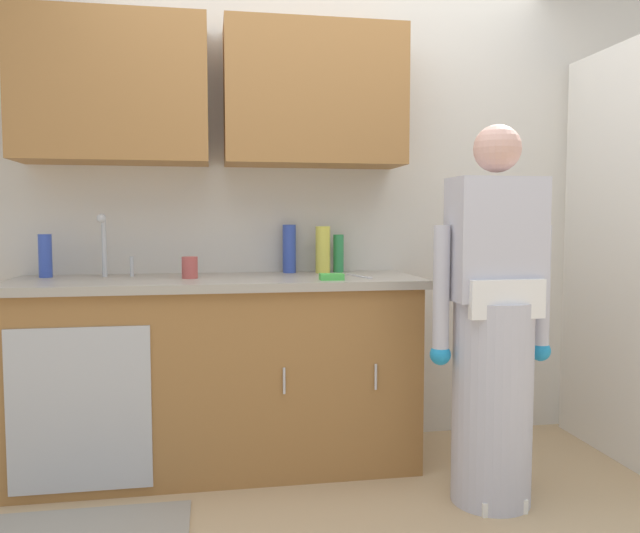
% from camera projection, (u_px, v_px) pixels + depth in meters
% --- Properties ---
extents(ground_plane, '(9.00, 9.00, 0.00)m').
position_uv_depth(ground_plane, '(361.00, 522.00, 2.56)').
color(ground_plane, tan).
extents(kitchen_wall_with_uppers, '(4.80, 0.44, 2.70)m').
position_uv_depth(kitchen_wall_with_uppers, '(294.00, 173.00, 3.40)').
color(kitchen_wall_with_uppers, beige).
rests_on(kitchen_wall_with_uppers, ground).
extents(closet_door_panel, '(0.04, 1.10, 2.10)m').
position_uv_depth(closet_door_panel, '(629.00, 255.00, 3.12)').
color(closet_door_panel, silver).
rests_on(closet_door_panel, ground).
extents(counter_cabinet, '(1.90, 0.62, 0.90)m').
position_uv_depth(counter_cabinet, '(219.00, 377.00, 3.12)').
color(counter_cabinet, '#9E6B38').
rests_on(counter_cabinet, ground).
extents(countertop, '(1.96, 0.66, 0.04)m').
position_uv_depth(countertop, '(218.00, 282.00, 3.08)').
color(countertop, '#A8A093').
rests_on(countertop, counter_cabinet).
extents(sink, '(0.50, 0.36, 0.35)m').
position_uv_depth(sink, '(109.00, 282.00, 3.00)').
color(sink, '#B7BABF').
rests_on(sink, counter_cabinet).
extents(person_at_sink, '(0.55, 0.34, 1.62)m').
position_uv_depth(person_at_sink, '(493.00, 344.00, 2.70)').
color(person_at_sink, white).
rests_on(person_at_sink, ground).
extents(bottle_cleaner_spray, '(0.06, 0.06, 0.20)m').
position_uv_depth(bottle_cleaner_spray, '(338.00, 253.00, 3.39)').
color(bottle_cleaner_spray, '#2D8C4C').
rests_on(bottle_cleaner_spray, countertop).
extents(bottle_water_tall, '(0.06, 0.06, 0.21)m').
position_uv_depth(bottle_water_tall, '(45.00, 256.00, 3.09)').
color(bottle_water_tall, '#334CB2').
rests_on(bottle_water_tall, countertop).
extents(bottle_water_short, '(0.08, 0.08, 0.25)m').
position_uv_depth(bottle_water_short, '(322.00, 250.00, 3.34)').
color(bottle_water_short, '#D8D14C').
rests_on(bottle_water_short, countertop).
extents(bottle_dish_liquid, '(0.07, 0.07, 0.26)m').
position_uv_depth(bottle_dish_liquid, '(289.00, 249.00, 3.37)').
color(bottle_dish_liquid, '#334CB2').
rests_on(bottle_dish_liquid, countertop).
extents(cup_by_sink, '(0.08, 0.08, 0.10)m').
position_uv_depth(cup_by_sink, '(190.00, 268.00, 3.05)').
color(cup_by_sink, '#B24C47').
rests_on(cup_by_sink, countertop).
extents(knife_on_counter, '(0.08, 0.24, 0.01)m').
position_uv_depth(knife_on_counter, '(359.00, 276.00, 3.15)').
color(knife_on_counter, silver).
rests_on(knife_on_counter, countertop).
extents(sponge, '(0.11, 0.07, 0.03)m').
position_uv_depth(sponge, '(332.00, 277.00, 2.97)').
color(sponge, '#4CBF4C').
rests_on(sponge, countertop).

